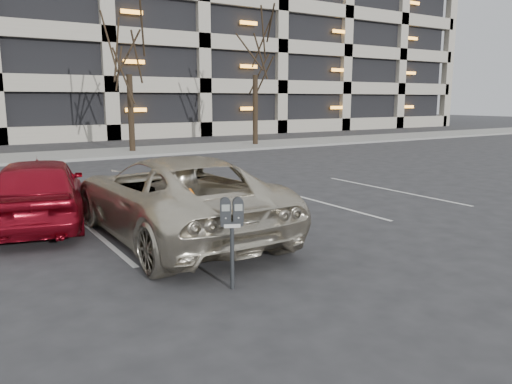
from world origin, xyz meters
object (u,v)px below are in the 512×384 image
Objects in this scene: tree_c at (127,24)px; tree_d at (255,30)px; parking_meter at (232,221)px; car_red at (39,191)px; suv_silver at (175,196)px.

tree_d reaches higher than tree_c.
parking_meter is 5.41m from car_red.
suv_silver is at bearing -126.77° from tree_d.
parking_meter is at bearing -104.37° from tree_c.
tree_d reaches higher than parking_meter.
car_red is at bearing 131.76° from parking_meter.
tree_d is 19.42m from suv_silver.
tree_c is 19.08m from parking_meter.
tree_d is 21.90m from parking_meter.
suv_silver is 3.03m from car_red.
car_red is (-1.61, 5.16, -0.23)m from parking_meter.
suv_silver is 1.30× the size of car_red.
tree_d is at bearing -126.54° from suv_silver.
tree_d reaches higher than suv_silver.
suv_silver is at bearing 144.25° from car_red.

